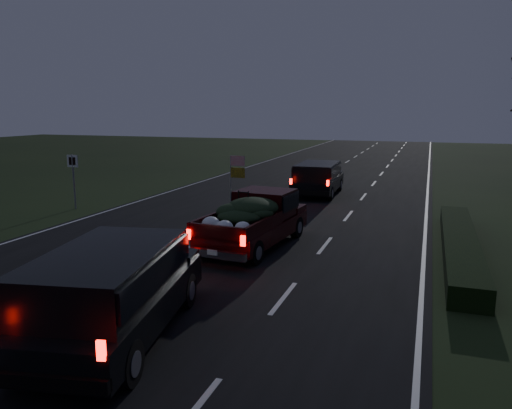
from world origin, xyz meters
The scene contains 7 objects.
ground centered at (0.00, 0.00, 0.00)m, with size 120.00×120.00×0.00m, color black.
road_asphalt centered at (0.00, 0.00, 0.01)m, with size 14.00×120.00×0.02m, color black.
hedge_row centered at (7.80, 3.00, 0.30)m, with size 1.00×10.00×0.60m, color black.
route_sign centered at (-8.50, 5.00, 1.66)m, with size 0.55×0.08×2.50m.
pickup_truck centered at (1.38, 1.70, 1.00)m, with size 2.42×5.26×2.68m.
lead_suv centered at (1.21, 12.28, 1.05)m, with size 2.16×4.91×1.40m.
rear_suv centered at (1.01, -5.72, 1.14)m, with size 3.14×5.57×1.51m.
Camera 1 is at (6.72, -13.49, 4.50)m, focal length 35.00 mm.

